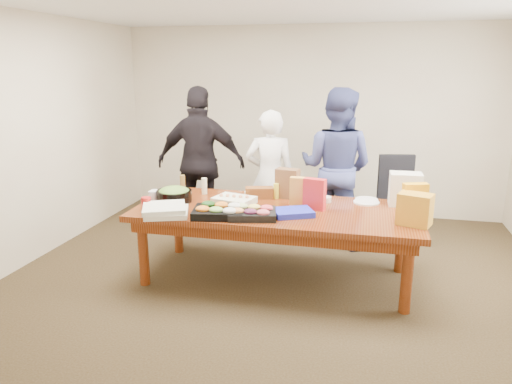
% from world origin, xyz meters
% --- Properties ---
extents(floor, '(5.50, 5.00, 0.02)m').
position_xyz_m(floor, '(0.00, 0.00, -0.01)').
color(floor, '#47301E').
rests_on(floor, ground).
extents(wall_back, '(5.50, 0.04, 2.70)m').
position_xyz_m(wall_back, '(0.00, 2.50, 1.35)').
color(wall_back, beige).
rests_on(wall_back, floor).
extents(wall_front, '(5.50, 0.04, 2.70)m').
position_xyz_m(wall_front, '(0.00, -2.50, 1.35)').
color(wall_front, beige).
rests_on(wall_front, floor).
extents(wall_left, '(0.04, 5.00, 2.70)m').
position_xyz_m(wall_left, '(-2.75, 0.00, 1.35)').
color(wall_left, beige).
rests_on(wall_left, floor).
extents(conference_table, '(2.80, 1.20, 0.75)m').
position_xyz_m(conference_table, '(0.00, 0.00, 0.38)').
color(conference_table, '#4C1C0F').
rests_on(conference_table, floor).
extents(office_chair, '(0.61, 0.61, 1.03)m').
position_xyz_m(office_chair, '(1.21, 1.31, 0.52)').
color(office_chair, black).
rests_on(office_chair, floor).
extents(person_center, '(0.65, 0.48, 1.63)m').
position_xyz_m(person_center, '(-0.29, 1.06, 0.82)').
color(person_center, white).
rests_on(person_center, floor).
extents(person_right, '(1.07, 0.93, 1.89)m').
position_xyz_m(person_right, '(0.50, 1.19, 0.95)').
color(person_right, '#3D4580').
rests_on(person_right, floor).
extents(person_left, '(1.14, 0.53, 1.90)m').
position_xyz_m(person_left, '(-1.17, 1.08, 0.95)').
color(person_left, black).
rests_on(person_left, floor).
extents(veggie_tray, '(0.54, 0.45, 0.07)m').
position_xyz_m(veggie_tray, '(-0.48, -0.37, 0.79)').
color(veggie_tray, black).
rests_on(veggie_tray, conference_table).
extents(fruit_tray, '(0.50, 0.43, 0.07)m').
position_xyz_m(fruit_tray, '(-0.17, -0.34, 0.78)').
color(fruit_tray, black).
rests_on(fruit_tray, conference_table).
extents(sheet_cake, '(0.46, 0.39, 0.07)m').
position_xyz_m(sheet_cake, '(-0.46, 0.07, 0.78)').
color(sheet_cake, white).
rests_on(sheet_cake, conference_table).
extents(salad_bowl, '(0.41, 0.41, 0.12)m').
position_xyz_m(salad_bowl, '(-1.09, 0.00, 0.81)').
color(salad_bowl, black).
rests_on(salad_bowl, conference_table).
extents(chip_bag_blue, '(0.44, 0.40, 0.05)m').
position_xyz_m(chip_bag_blue, '(0.19, -0.19, 0.78)').
color(chip_bag_blue, '#202CCB').
rests_on(chip_bag_blue, conference_table).
extents(chip_bag_red, '(0.23, 0.14, 0.31)m').
position_xyz_m(chip_bag_red, '(0.37, 0.05, 0.91)').
color(chip_bag_red, red).
rests_on(chip_bag_red, conference_table).
extents(chip_bag_yellow, '(0.24, 0.16, 0.34)m').
position_xyz_m(chip_bag_yellow, '(1.30, -0.04, 0.92)').
color(chip_bag_yellow, '#FBAE13').
rests_on(chip_bag_yellow, conference_table).
extents(chip_bag_orange, '(0.19, 0.09, 0.30)m').
position_xyz_m(chip_bag_orange, '(0.21, 0.13, 0.90)').
color(chip_bag_orange, gold).
rests_on(chip_bag_orange, conference_table).
extents(mayo_jar, '(0.12, 0.12, 0.15)m').
position_xyz_m(mayo_jar, '(0.25, 0.30, 0.83)').
color(mayo_jar, silver).
rests_on(mayo_jar, conference_table).
extents(mustard_bottle, '(0.06, 0.06, 0.16)m').
position_xyz_m(mustard_bottle, '(-0.08, 0.37, 0.83)').
color(mustard_bottle, '#FFF73A').
rests_on(mustard_bottle, conference_table).
extents(dressing_bottle, '(0.07, 0.07, 0.19)m').
position_xyz_m(dressing_bottle, '(-1.16, 0.42, 0.84)').
color(dressing_bottle, brown).
rests_on(dressing_bottle, conference_table).
extents(ranch_bottle, '(0.08, 0.08, 0.18)m').
position_xyz_m(ranch_bottle, '(-0.88, 0.37, 0.84)').
color(ranch_bottle, '#F2EEC0').
rests_on(ranch_bottle, conference_table).
extents(banana_bunch, '(0.24, 0.16, 0.08)m').
position_xyz_m(banana_bunch, '(0.31, 0.41, 0.79)').
color(banana_bunch, yellow).
rests_on(banana_bunch, conference_table).
extents(bread_loaf, '(0.32, 0.20, 0.12)m').
position_xyz_m(bread_loaf, '(-0.25, 0.34, 0.81)').
color(bread_loaf, brown).
rests_on(bread_loaf, conference_table).
extents(kraft_bag, '(0.26, 0.18, 0.32)m').
position_xyz_m(kraft_bag, '(0.04, 0.43, 0.91)').
color(kraft_bag, brown).
rests_on(kraft_bag, conference_table).
extents(red_cup, '(0.11, 0.11, 0.13)m').
position_xyz_m(red_cup, '(-1.24, -0.34, 0.81)').
color(red_cup, '#AA1815').
rests_on(red_cup, conference_table).
extents(clear_cup_a, '(0.11, 0.11, 0.12)m').
position_xyz_m(clear_cup_a, '(-1.30, -0.07, 0.81)').
color(clear_cup_a, silver).
rests_on(clear_cup_a, conference_table).
extents(clear_cup_b, '(0.09, 0.09, 0.12)m').
position_xyz_m(clear_cup_b, '(-1.30, -0.02, 0.81)').
color(clear_cup_b, white).
rests_on(clear_cup_b, conference_table).
extents(pizza_box_lower, '(0.50, 0.50, 0.05)m').
position_xyz_m(pizza_box_lower, '(-0.98, -0.45, 0.77)').
color(pizza_box_lower, beige).
rests_on(pizza_box_lower, conference_table).
extents(pizza_box_upper, '(0.52, 0.52, 0.05)m').
position_xyz_m(pizza_box_upper, '(-1.00, -0.46, 0.82)').
color(pizza_box_upper, silver).
rests_on(pizza_box_upper, pizza_box_lower).
extents(plate_a, '(0.31, 0.31, 0.02)m').
position_xyz_m(plate_a, '(0.87, 0.41, 0.76)').
color(plate_a, white).
rests_on(plate_a, conference_table).
extents(plate_b, '(0.27, 0.27, 0.01)m').
position_xyz_m(plate_b, '(0.87, 0.51, 0.76)').
color(plate_b, silver).
rests_on(plate_b, conference_table).
extents(dip_bowl_a, '(0.16, 0.16, 0.06)m').
position_xyz_m(dip_bowl_a, '(0.44, 0.34, 0.78)').
color(dip_bowl_a, beige).
rests_on(dip_bowl_a, conference_table).
extents(dip_bowl_b, '(0.17, 0.17, 0.06)m').
position_xyz_m(dip_bowl_b, '(-0.35, 0.36, 0.78)').
color(dip_bowl_b, beige).
rests_on(dip_bowl_b, conference_table).
extents(grocery_bag_white, '(0.32, 0.23, 0.33)m').
position_xyz_m(grocery_bag_white, '(1.25, 0.41, 0.92)').
color(grocery_bag_white, white).
rests_on(grocery_bag_white, conference_table).
extents(grocery_bag_yellow, '(0.33, 0.28, 0.29)m').
position_xyz_m(grocery_bag_yellow, '(1.29, -0.22, 0.89)').
color(grocery_bag_yellow, orange).
rests_on(grocery_bag_yellow, conference_table).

